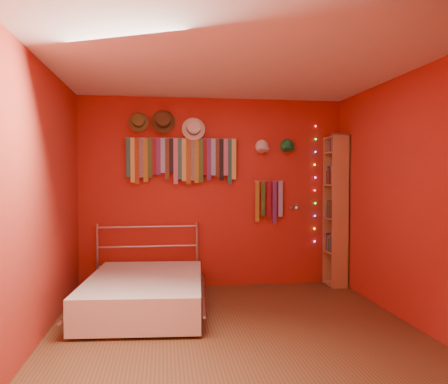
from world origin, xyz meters
name	(u,v)px	position (x,y,z in m)	size (l,w,h in m)	color
ground	(235,331)	(0.00, 0.00, 0.00)	(3.50, 3.50, 0.00)	#55331D
back_wall	(214,193)	(0.00, 1.75, 1.25)	(3.50, 0.02, 2.50)	maroon
right_wall	(409,198)	(1.75, 0.00, 1.25)	(0.02, 3.50, 2.50)	maroon
left_wall	(39,201)	(-1.75, 0.00, 1.25)	(0.02, 3.50, 2.50)	maroon
ceiling	(235,64)	(0.00, 0.00, 2.50)	(3.50, 3.50, 0.02)	white
tie_rack	(182,158)	(-0.42, 1.68, 1.70)	(1.45, 0.03, 0.60)	#BABABF
small_tie_rack	(269,199)	(0.74, 1.69, 1.16)	(0.40, 0.03, 0.59)	#BABABF
fedora_olive	(138,121)	(-0.98, 1.66, 2.17)	(0.26, 0.14, 0.25)	brown
fedora_brown	(163,121)	(-0.67, 1.65, 2.18)	(0.31, 0.17, 0.30)	#4C361B
fedora_white	(194,128)	(-0.27, 1.65, 2.09)	(0.30, 0.16, 0.30)	white
cap_white	(262,147)	(0.64, 1.70, 1.86)	(0.18, 0.23, 0.18)	white
cap_green	(287,146)	(0.99, 1.70, 1.88)	(0.18, 0.23, 0.18)	#1A7738
fairy_lights	(315,184)	(1.39, 1.71, 1.36)	(0.04, 0.02, 1.60)	#FF3333
reading_lamp	(296,208)	(1.06, 1.51, 1.05)	(0.07, 0.31, 0.09)	#BABABF
bookshelf	(339,210)	(1.66, 1.53, 1.02)	(0.25, 0.34, 2.00)	#A9814C
bed	(145,292)	(-0.87, 0.74, 0.20)	(1.44, 1.84, 0.86)	#BABABF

